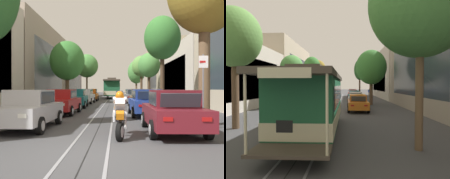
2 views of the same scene
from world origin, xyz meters
The scene contains 24 objects.
ground_plane centered at (0.00, 23.19, 0.00)m, with size 160.00×160.00×0.00m, color #424244.
trolley_track_rails centered at (0.00, 26.99, 0.00)m, with size 1.14×65.98×0.01m.
building_facade_left centered at (-10.34, 26.72, 4.34)m, with size 5.37×57.68×9.73m.
building_facade_right centered at (10.28, 29.15, 4.80)m, with size 5.65×57.68×10.52m.
parked_car_silver_near_left centered at (-2.81, 4.13, 0.80)m, with size 2.06×4.39×1.58m.
parked_car_red_second_left centered at (-2.75, 9.99, 0.80)m, with size 2.09×4.40×1.58m.
parked_car_teal_mid_left centered at (-2.78, 15.61, 0.80)m, with size 2.10×4.41×1.58m.
parked_car_white_fourth_left centered at (-2.74, 21.54, 0.80)m, with size 2.11×4.41×1.58m.
parked_car_orange_fifth_left centered at (-2.67, 27.35, 0.80)m, with size 2.02×4.37×1.58m.
parked_car_maroon_near_right centered at (2.81, 3.23, 0.80)m, with size 2.01×4.37×1.58m.
parked_car_blue_second_right centered at (2.52, 9.09, 0.80)m, with size 2.09×4.40×1.58m.
parked_car_brown_mid_right centered at (2.80, 16.03, 0.80)m, with size 2.07×4.39×1.58m.
parked_car_grey_fourth_right centered at (2.56, 22.52, 0.80)m, with size 2.05×4.38×1.58m.
parked_car_beige_fifth_right centered at (2.71, 28.22, 0.80)m, with size 2.00×4.36×1.58m.
street_tree_kerb_left_second centered at (-4.65, 21.64, 4.65)m, with size 3.79×3.71×6.81m.
street_tree_kerb_left_mid centered at (-4.41, 38.00, 5.51)m, with size 3.92×3.22×7.54m.
street_tree_kerb_right_second centered at (4.27, 13.60, 5.49)m, with size 2.80×2.87×7.23m.
street_tree_kerb_right_mid centered at (4.58, 24.19, 4.34)m, with size 2.62×2.86×5.85m.
street_tree_kerb_right_fourth centered at (4.69, 34.89, 5.13)m, with size 3.03×2.77×6.88m.
street_tree_kerb_right_far centered at (4.57, 43.97, 4.82)m, with size 3.34×3.37×7.11m.
cable_car_trolley centered at (0.00, 35.62, 1.66)m, with size 2.59×9.14×3.28m.
motorcycle_with_rider centered at (0.86, 2.23, 0.82)m, with size 0.55×1.94×1.56m.
fire_hydrant centered at (4.26, 8.35, 0.42)m, with size 0.40×0.22×0.84m.
street_sign_post centered at (4.19, 3.92, 1.85)m, with size 0.36×0.08×3.00m.
Camera 1 is at (0.76, -6.32, 1.64)m, focal length 41.25 mm.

